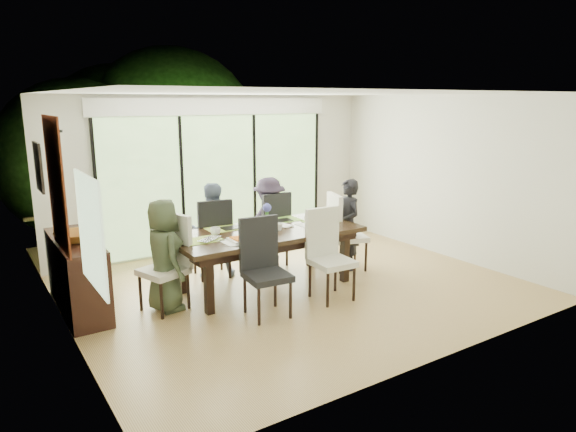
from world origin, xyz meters
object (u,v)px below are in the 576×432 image
table_top (266,233)px  laptop (213,240)px  chair_near_left (267,268)px  person_right_end (348,225)px  person_far_left (212,230)px  person_left_end (164,255)px  cup_c (309,218)px  bowl (75,236)px  cup_a (215,231)px  chair_far_right (269,228)px  chair_left_end (163,264)px  cup_b (279,227)px  vase (267,225)px  chair_far_left (211,237)px  chair_near_right (332,255)px  chair_right_end (349,231)px  person_far_right (269,222)px  sideboard (77,275)px

table_top → laptop: laptop is taller
chair_near_left → person_right_end: size_ratio=0.85×
chair_near_left → person_far_left: person_far_left is taller
person_left_end → laptop: bearing=-102.6°
cup_c → bowl: 3.24m
cup_c → bowl: bearing=173.0°
table_top → cup_a: cup_a is taller
chair_far_right → person_right_end: person_right_end is taller
chair_left_end → cup_b: bearing=68.1°
vase → cup_b: (0.10, -0.15, -0.02)m
chair_left_end → chair_near_left: 1.33m
person_right_end → person_far_left: size_ratio=1.00×
cup_b → chair_far_left: bearing=122.3°
chair_near_right → cup_b: 0.89m
vase → bowl: size_ratio=0.27×
chair_far_left → cup_b: (0.60, -0.95, 0.27)m
chair_near_left → chair_far_left: bearing=93.7°
chair_near_right → cup_b: (-0.35, 0.77, 0.27)m
person_left_end → cup_a: 0.81m
chair_right_end → bowl: 3.96m
person_right_end → person_far_right: 1.25m
chair_left_end → bowl: (-0.91, 0.50, 0.38)m
laptop → cup_c: (1.65, 0.20, 0.04)m
chair_left_end → bowl: size_ratio=2.49×
chair_left_end → person_far_left: (1.05, 0.83, 0.11)m
chair_right_end → chair_far_right: 1.27m
chair_near_left → person_left_end: size_ratio=0.85×
person_left_end → vase: bearing=-91.7°
chair_left_end → chair_far_left: (1.05, 0.85, 0.00)m
chair_right_end → sideboard: chair_right_end is taller
vase → person_right_end: bearing=-2.0°
chair_right_end → cup_c: size_ratio=8.87×
person_far_right → laptop: (-1.40, -0.93, 0.13)m
chair_right_end → laptop: 2.36m
person_right_end → cup_c: (-0.68, 0.10, 0.17)m
chair_left_end → chair_right_end: bearing=71.6°
chair_far_right → person_right_end: size_ratio=0.85×
chair_near_left → vase: (0.55, 0.92, 0.29)m
vase → cup_c: vase is taller
person_far_right → cup_c: 0.79m
cup_a → cup_b: size_ratio=1.24×
chair_left_end → person_right_end: size_ratio=0.85×
table_top → cup_c: cup_c is taller
table_top → person_right_end: size_ratio=1.86×
person_right_end → chair_right_end: bearing=101.4°
sideboard → cup_a: bearing=-14.6°
chair_near_right → person_far_right: person_far_right is taller
chair_right_end → vase: chair_right_end is taller
cup_b → table_top: bearing=146.3°
person_left_end → cup_b: size_ratio=12.90×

